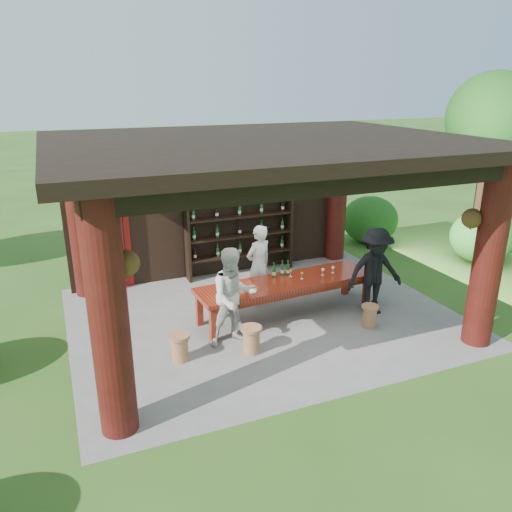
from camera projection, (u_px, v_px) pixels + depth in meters
name	position (u px, v px, depth m)	size (l,w,h in m)	color
ground	(264.00, 316.00, 10.01)	(90.00, 90.00, 0.00)	#2D5119
pavilion	(255.00, 208.00, 9.67)	(7.50, 6.00, 3.60)	slate
wine_shelf	(240.00, 227.00, 11.91)	(2.66, 0.40, 2.34)	black
tasting_table	(286.00, 286.00, 9.84)	(3.69, 1.15, 0.75)	#5E190D
stool_near_left	(251.00, 339.00, 8.59)	(0.37, 0.37, 0.49)	#9B5B3E
stool_near_right	(370.00, 315.00, 9.51)	(0.33, 0.33, 0.44)	#9B5B3E
stool_far_left	(180.00, 347.00, 8.35)	(0.36, 0.36, 0.48)	#9B5B3E
host	(259.00, 265.00, 10.30)	(0.63, 0.41, 1.72)	white
guest_woman	(234.00, 297.00, 8.71)	(0.87, 0.68, 1.78)	silver
guest_man	(375.00, 272.00, 9.87)	(1.15, 0.66, 1.79)	black
table_bottles	(281.00, 268.00, 10.01)	(0.39, 0.12, 0.31)	#194C1E
table_glasses	(312.00, 272.00, 10.02)	(0.96, 0.26, 0.15)	silver
napkin_basket	(236.00, 288.00, 9.27)	(0.26, 0.18, 0.14)	#BF6672
shrubs	(332.00, 274.00, 10.73)	(13.96, 8.51, 1.36)	#194C14
trees	(367.00, 129.00, 12.01)	(22.15, 10.99, 4.80)	#3F2819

